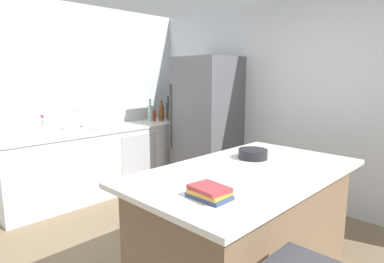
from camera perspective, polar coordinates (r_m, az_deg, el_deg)
wall_rear at (r=4.37m, az=18.26°, el=4.83°), size 6.00×0.10×2.60m
wall_left at (r=4.69m, az=-24.75°, el=4.73°), size 0.10×6.00×2.60m
counter_run_left at (r=4.79m, az=-14.79°, el=-4.80°), size 0.67×2.87×0.92m
kitchen_island at (r=2.76m, az=9.37°, el=-15.72°), size 1.11×1.94×0.92m
refrigerator at (r=4.75m, az=2.59°, el=1.42°), size 0.82×0.76×1.90m
sink_faucet at (r=4.54m, az=-19.68°, el=2.05°), size 0.15×0.05×0.30m
flower_vase at (r=4.31m, az=-24.58°, el=0.35°), size 0.09×0.09×0.27m
paper_towel_roll at (r=4.63m, az=-16.37°, el=2.08°), size 0.14×0.14×0.31m
soda_bottle at (r=5.46m, az=-3.24°, el=3.67°), size 0.07×0.07×0.34m
wine_bottle at (r=5.43m, az=-4.18°, el=3.71°), size 0.07×0.07×0.39m
syrup_bottle at (r=5.27m, az=-4.04°, el=2.99°), size 0.06×0.06×0.24m
whiskey_bottle at (r=5.28m, az=-5.34°, el=3.32°), size 0.09×0.09×0.32m
hot_sauce_bottle at (r=5.27m, az=-6.60°, el=2.80°), size 0.05×0.05×0.21m
gin_bottle at (r=5.20m, az=-7.32°, el=3.27°), size 0.08×0.08×0.35m
cookbook_stack at (r=1.99m, az=3.06°, el=-10.58°), size 0.25×0.19×0.08m
mixing_bowl at (r=2.94m, az=10.60°, el=-3.88°), size 0.26×0.26×0.08m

